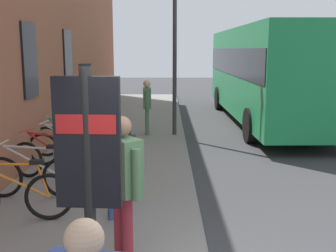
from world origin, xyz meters
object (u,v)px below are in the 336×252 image
at_px(city_bus, 265,70).
at_px(transit_info_sign, 88,161).
at_px(bicycle_end_of_row, 13,197).
at_px(pedestrian_near_bus, 147,101).
at_px(bicycle_under_window, 67,148).
at_px(bicycle_beside_lamp, 33,176).
at_px(street_lamp, 175,19).
at_px(bicycle_mid_rack, 70,139).
at_px(pedestrian_by_facade, 122,175).
at_px(pedestrian_crossing_street, 115,157).
at_px(bicycle_leaning_wall, 50,160).

bearing_deg(city_bus, transit_info_sign, 160.36).
distance_m(bicycle_end_of_row, pedestrian_near_bus, 6.70).
height_order(bicycle_under_window, pedestrian_near_bus, pedestrian_near_bus).
distance_m(bicycle_beside_lamp, pedestrian_near_bus, 5.72).
height_order(bicycle_beside_lamp, street_lamp, street_lamp).
relative_size(bicycle_end_of_row, transit_info_sign, 0.73).
xyz_separation_m(bicycle_under_window, transit_info_sign, (-5.48, -1.53, 1.21)).
bearing_deg(pedestrian_near_bus, bicycle_beside_lamp, 162.64).
xyz_separation_m(transit_info_sign, street_lamp, (8.93, -0.88, 1.75)).
height_order(transit_info_sign, pedestrian_near_bus, transit_info_sign).
bearing_deg(transit_info_sign, bicycle_under_window, 15.56).
height_order(bicycle_mid_rack, pedestrian_by_facade, pedestrian_by_facade).
distance_m(bicycle_beside_lamp, city_bus, 10.16).
relative_size(city_bus, pedestrian_crossing_street, 6.66).
relative_size(bicycle_end_of_row, city_bus, 0.17).
bearing_deg(bicycle_mid_rack, bicycle_beside_lamp, -179.03).
bearing_deg(street_lamp, pedestrian_by_facade, 174.50).
bearing_deg(pedestrian_near_bus, pedestrian_crossing_street, 178.55).
xyz_separation_m(transit_info_sign, city_bus, (11.70, -4.18, 0.20)).
bearing_deg(bicycle_under_window, bicycle_mid_rack, 9.49).
height_order(pedestrian_crossing_street, pedestrian_by_facade, pedestrian_by_facade).
relative_size(bicycle_under_window, pedestrian_by_facade, 0.99).
distance_m(bicycle_leaning_wall, transit_info_sign, 4.93).
distance_m(bicycle_mid_rack, city_bus, 8.01).
height_order(bicycle_leaning_wall, pedestrian_by_facade, pedestrian_by_facade).
height_order(bicycle_mid_rack, transit_info_sign, transit_info_sign).
bearing_deg(bicycle_beside_lamp, bicycle_leaning_wall, -1.22).
distance_m(transit_info_sign, pedestrian_near_bus, 8.94).
distance_m(bicycle_leaning_wall, bicycle_under_window, 0.98).
xyz_separation_m(bicycle_leaning_wall, pedestrian_near_bus, (4.42, -1.67, 0.60)).
distance_m(bicycle_leaning_wall, street_lamp, 5.88).
relative_size(bicycle_leaning_wall, pedestrian_by_facade, 0.96).
xyz_separation_m(transit_info_sign, pedestrian_crossing_street, (2.56, 0.10, -0.63)).
bearing_deg(bicycle_mid_rack, pedestrian_near_bus, -35.09).
bearing_deg(bicycle_under_window, pedestrian_crossing_street, -153.96).
distance_m(bicycle_under_window, city_bus, 8.56).
distance_m(bicycle_beside_lamp, street_lamp, 6.68).
bearing_deg(bicycle_under_window, pedestrian_by_facade, -158.43).
relative_size(transit_info_sign, pedestrian_near_bus, 1.48).
bearing_deg(city_bus, pedestrian_by_facade, 158.84).
xyz_separation_m(bicycle_leaning_wall, transit_info_sign, (-4.50, -1.61, 1.21)).
bearing_deg(bicycle_beside_lamp, pedestrian_near_bus, -17.36).
bearing_deg(bicycle_leaning_wall, pedestrian_near_bus, -20.77).
height_order(pedestrian_by_facade, pedestrian_near_bus, pedestrian_by_facade).
height_order(bicycle_end_of_row, pedestrian_near_bus, pedestrian_near_bus).
bearing_deg(bicycle_leaning_wall, city_bus, -38.80).
bearing_deg(transit_info_sign, bicycle_beside_lamp, 25.08).
bearing_deg(bicycle_beside_lamp, street_lamp, -24.79).
xyz_separation_m(bicycle_under_window, pedestrian_by_facade, (-4.21, -1.66, 0.69)).
xyz_separation_m(bicycle_mid_rack, pedestrian_near_bus, (2.49, -1.75, 0.60)).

